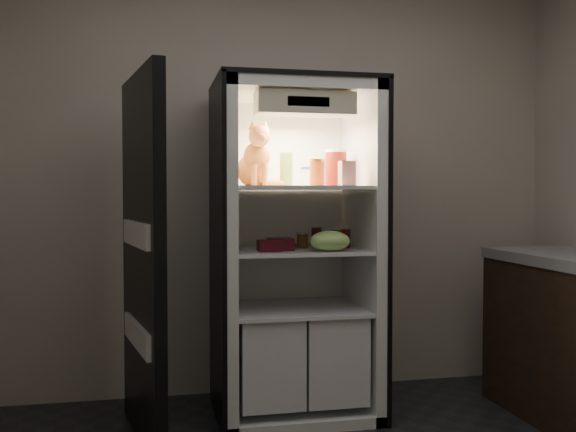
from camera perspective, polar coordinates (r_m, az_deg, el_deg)
name	(u,v)px	position (r m, az deg, el deg)	size (l,w,h in m)	color
room_shell	(378,89)	(2.35, 7.96, 11.10)	(3.60, 3.60, 3.60)	white
refrigerator	(293,273)	(3.68, 0.47, -5.12)	(0.90, 0.72, 1.88)	white
fridge_door	(142,260)	(3.30, -12.82, -3.85)	(0.22, 0.87, 1.85)	black
tabby_cat	(255,162)	(3.60, -2.95, 4.81)	(0.31, 0.35, 0.36)	#CF5B1A
parmesan_shaker	(286,169)	(3.67, -0.17, 4.16)	(0.07, 0.07, 0.19)	#227C2D
mayo_tub	(308,177)	(3.74, 1.75, 3.52)	(0.08, 0.08, 0.11)	white
salsa_jar	(317,173)	(3.56, 2.62, 3.88)	(0.08, 0.08, 0.15)	#9B0E0F
pepper_jar	(336,168)	(3.70, 4.27, 4.29)	(0.13, 0.13, 0.21)	maroon
cream_carton	(347,173)	(3.47, 5.26, 3.79)	(0.08, 0.08, 0.13)	silver
soda_can_a	(316,236)	(3.77, 2.54, -1.82)	(0.06, 0.06, 0.11)	black
soda_can_b	(345,238)	(3.65, 5.10, -1.97)	(0.06, 0.06, 0.11)	black
soda_can_c	(336,239)	(3.55, 4.29, -2.07)	(0.06, 0.06, 0.11)	black
condiment_jar	(303,240)	(3.64, 1.30, -2.14)	(0.06, 0.06, 0.09)	brown
grape_bag	(330,241)	(3.43, 3.74, -2.23)	(0.22, 0.16, 0.11)	#8CC85D
berry_box_left	(269,246)	(3.42, -1.67, -2.66)	(0.12, 0.12, 0.06)	#4B0C15
berry_box_right	(281,244)	(3.47, -0.67, -2.53)	(0.13, 0.13, 0.07)	#4B0C15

